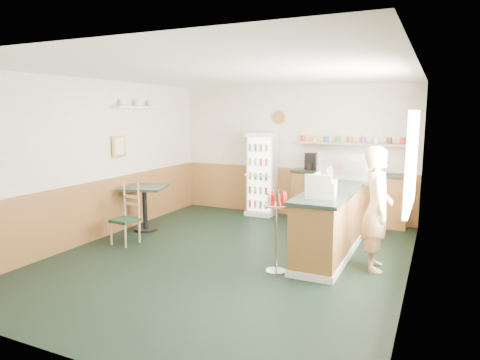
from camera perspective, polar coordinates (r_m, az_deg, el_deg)
The scene contains 13 objects.
ground at distance 6.54m, azimuth -1.50°, elevation -10.20°, with size 6.00×6.00×0.00m, color black.
room_envelope at distance 6.96m, azimuth -0.53°, elevation 3.84°, with size 5.04×6.02×2.72m.
service_counter at distance 6.95m, azimuth 12.59°, elevation -5.28°, with size 0.68×3.01×1.01m.
back_counter at distance 8.62m, azimuth 14.08°, elevation -1.97°, with size 2.24×0.42×1.69m.
drinks_fridge at distance 9.00m, azimuth 2.96°, elevation 0.79°, with size 0.57×0.51×1.73m.
display_case at distance 7.34m, azimuth 13.74°, elevation 1.72°, with size 0.86×0.45×0.49m.
cash_register at distance 5.91m, azimuth 10.79°, elevation -1.17°, with size 0.39×0.41×0.22m, color beige.
shopkeeper at distance 6.11m, azimuth 17.77°, elevation -3.67°, with size 0.57×0.41×1.71m, color tan.
condiment_stand at distance 5.76m, azimuth 4.88°, elevation -5.15°, with size 0.35×0.35×1.09m.
newspaper_rack at distance 7.10m, azimuth 10.06°, elevation -2.92°, with size 0.09×0.48×0.95m.
cafe_table at distance 8.00m, azimuth -12.60°, elevation -2.53°, with size 0.95×0.95×0.83m.
cafe_chair at distance 7.34m, azimuth -14.73°, elevation -4.12°, with size 0.40×0.40×1.00m.
dog_doorstop at distance 7.17m, azimuth 7.17°, elevation -7.50°, with size 0.22×0.28×0.26m.
Camera 1 is at (2.77, -5.52, 2.15)m, focal length 32.00 mm.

